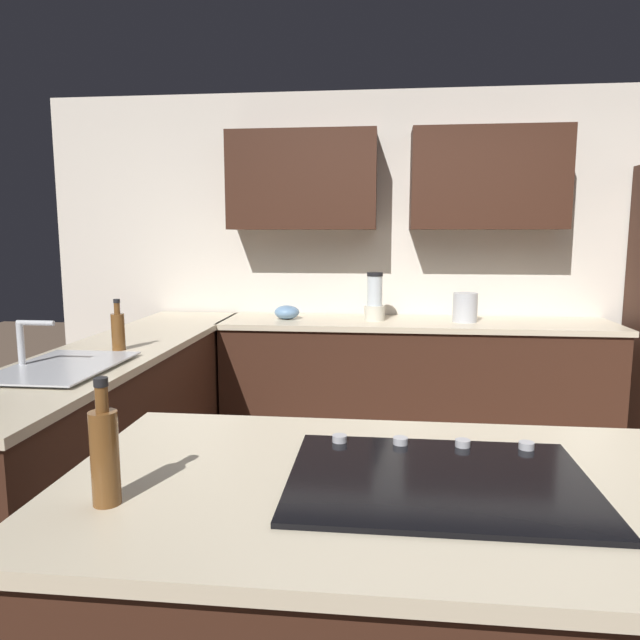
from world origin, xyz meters
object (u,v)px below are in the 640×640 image
object	(u,v)px
sink_unit	(61,366)
mixing_bowl	(287,312)
blender	(375,300)
dish_soap_bottle	(118,330)
cooktop	(438,479)
oil_bottle	(105,454)
kettle	(465,307)

from	to	relation	value
sink_unit	mixing_bowl	bearing A→B (deg)	-114.06
blender	dish_soap_bottle	distance (m)	1.86
blender	dish_soap_bottle	size ratio (longest dim) A/B	1.25
cooktop	blender	distance (m)	2.83
dish_soap_bottle	oil_bottle	distance (m)	1.93
mixing_bowl	oil_bottle	xyz separation A→B (m)	(-0.07, 3.03, 0.07)
kettle	mixing_bowl	bearing A→B (deg)	0.00
blender	kettle	xyz separation A→B (m)	(-0.65, 0.00, -0.05)
sink_unit	kettle	world-z (taller)	sink_unit
sink_unit	blender	size ratio (longest dim) A/B	1.99
cooktop	blender	world-z (taller)	blender
sink_unit	kettle	xyz separation A→B (m)	(-2.08, -1.74, 0.09)
cooktop	dish_soap_bottle	bearing A→B (deg)	-44.52
dish_soap_bottle	cooktop	bearing A→B (deg)	135.48
sink_unit	cooktop	world-z (taller)	sink_unit
sink_unit	dish_soap_bottle	xyz separation A→B (m)	(-0.06, -0.48, 0.09)
sink_unit	kettle	size ratio (longest dim) A/B	3.34
kettle	dish_soap_bottle	bearing A→B (deg)	32.03
mixing_bowl	kettle	world-z (taller)	kettle
kettle	oil_bottle	world-z (taller)	oil_bottle
sink_unit	oil_bottle	size ratio (longest dim) A/B	2.31
kettle	dish_soap_bottle	size ratio (longest dim) A/B	0.75
blender	dish_soap_bottle	world-z (taller)	blender
sink_unit	mixing_bowl	size ratio (longest dim) A/B	3.76
kettle	oil_bottle	xyz separation A→B (m)	(1.23, 3.03, 0.02)
blender	sink_unit	bearing A→B (deg)	50.67
oil_bottle	sink_unit	bearing A→B (deg)	-56.35
blender	oil_bottle	xyz separation A→B (m)	(0.58, 3.03, -0.03)
cooktop	kettle	world-z (taller)	kettle
sink_unit	cooktop	size ratio (longest dim) A/B	0.92
mixing_bowl	oil_bottle	size ratio (longest dim) A/B	0.61
oil_bottle	cooktop	bearing A→B (deg)	-165.09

